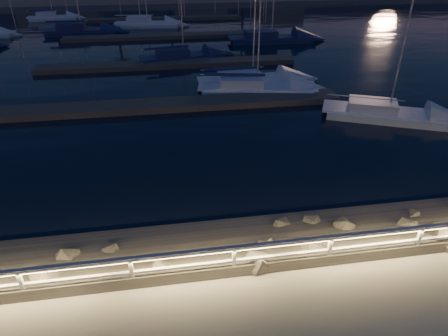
{
  "coord_description": "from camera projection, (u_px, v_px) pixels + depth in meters",
  "views": [
    {
      "loc": [
        -0.73,
        -8.84,
        8.79
      ],
      "look_at": [
        1.34,
        4.0,
        1.43
      ],
      "focal_mm": 32.0,
      "sensor_mm": 36.0,
      "label": 1
    }
  ],
  "objects": [
    {
      "name": "riprap",
      "position": [
        274.0,
        241.0,
        13.83
      ],
      "size": [
        38.23,
        2.81,
        1.39
      ],
      "color": "slate",
      "rests_on": "ground"
    },
    {
      "name": "harbor_water",
      "position": [
        167.0,
        56.0,
        39.32
      ],
      "size": [
        400.0,
        440.0,
        0.6
      ],
      "color": "black",
      "rests_on": "ground"
    },
    {
      "name": "sailboat_m",
      "position": [
        52.0,
        17.0,
        55.09
      ],
      "size": [
        6.86,
        2.5,
        11.51
      ],
      "rotation": [
        0.0,
        0.0,
        0.07
      ],
      "color": "white",
      "rests_on": "ground"
    },
    {
      "name": "sailboat_j",
      "position": [
        80.0,
        30.0,
        46.5
      ],
      "size": [
        8.57,
        2.83,
        14.45
      ],
      "rotation": [
        0.0,
        0.0,
        -0.03
      ],
      "color": "navy",
      "rests_on": "ground"
    },
    {
      "name": "guard_rail",
      "position": [
        198.0,
        258.0,
        11.63
      ],
      "size": [
        44.11,
        0.12,
        1.06
      ],
      "color": "silver",
      "rests_on": "ground"
    },
    {
      "name": "sailboat_h",
      "position": [
        254.0,
        87.0,
        28.48
      ],
      "size": [
        8.63,
        3.98,
        14.1
      ],
      "rotation": [
        0.0,
        0.0,
        -0.19
      ],
      "color": "white",
      "rests_on": "ground"
    },
    {
      "name": "sailboat_c",
      "position": [
        250.0,
        80.0,
        29.93
      ],
      "size": [
        8.25,
        2.8,
        13.83
      ],
      "rotation": [
        0.0,
        0.0,
        0.04
      ],
      "color": "white",
      "rests_on": "ground"
    },
    {
      "name": "sailboat_l",
      "position": [
        269.0,
        38.0,
        43.0
      ],
      "size": [
        9.39,
        3.21,
        15.65
      ],
      "rotation": [
        0.0,
        0.0,
        -0.04
      ],
      "color": "navy",
      "rests_on": "ground"
    },
    {
      "name": "sailboat_d",
      "position": [
        385.0,
        112.0,
        24.25
      ],
      "size": [
        7.95,
        5.21,
        13.16
      ],
      "rotation": [
        0.0,
        0.0,
        -0.43
      ],
      "color": "white",
      "rests_on": "ground"
    },
    {
      "name": "floating_docks",
      "position": [
        166.0,
        47.0,
        40.14
      ],
      "size": [
        22.0,
        36.0,
        0.4
      ],
      "color": "#59524A",
      "rests_on": "ground"
    },
    {
      "name": "ground",
      "position": [
        201.0,
        277.0,
        12.02
      ],
      "size": [
        400.0,
        400.0,
        0.0
      ],
      "primitive_type": "plane",
      "color": "#A6A196",
      "rests_on": "ground"
    },
    {
      "name": "sailboat_g",
      "position": [
        181.0,
        56.0,
        36.16
      ],
      "size": [
        8.03,
        3.76,
        13.15
      ],
      "rotation": [
        0.0,
        0.0,
        0.2
      ],
      "color": "navy",
      "rests_on": "ground"
    },
    {
      "name": "sailboat_n",
      "position": [
        146.0,
        23.0,
        50.67
      ],
      "size": [
        8.44,
        3.23,
        14.05
      ],
      "rotation": [
        0.0,
        0.0,
        -0.09
      ],
      "color": "white",
      "rests_on": "ground"
    }
  ]
}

